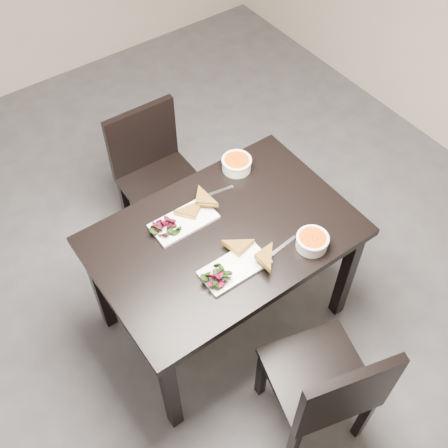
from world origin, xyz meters
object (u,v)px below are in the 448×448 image
plate_near (235,268)px  soup_bowl_far (237,163)px  table (224,246)px  plate_far (184,222)px  chair_near (328,387)px  soup_bowl_near (312,241)px  chair_far (155,170)px

plate_near → soup_bowl_far: bearing=52.7°
table → plate_near: plate_near is taller
table → plate_near: size_ratio=3.94×
plate_near → plate_far: 0.35m
table → chair_near: 0.78m
chair_near → soup_bowl_far: chair_near is taller
plate_near → soup_bowl_far: (0.37, 0.49, 0.03)m
plate_near → soup_bowl_near: bearing=-16.1°
table → chair_far: size_ratio=1.41×
chair_far → soup_bowl_near: chair_far is taller
chair_near → soup_bowl_far: bearing=89.6°
soup_bowl_near → plate_far: soup_bowl_near is taller
plate_near → plate_far: (-0.04, 0.35, 0.00)m
soup_bowl_near → chair_near: bearing=-120.6°
plate_far → chair_far: bearing=73.5°
table → chair_far: chair_far is taller
table → soup_bowl_near: soup_bowl_near is taller
chair_near → chair_far: bearing=102.7°
plate_near → soup_bowl_near: (0.35, -0.10, 0.03)m
chair_far → soup_bowl_near: (0.21, -1.06, 0.30)m
chair_near → soup_bowl_far: (0.30, 1.06, 0.30)m
plate_far → soup_bowl_far: 0.43m
table → plate_far: bearing=125.3°
chair_near → soup_bowl_far: size_ratio=5.56×
table → plate_near: bearing=-112.3°
chair_near → soup_bowl_near: 0.63m
table → plate_far: 0.22m
chair_near → chair_far: same height
chair_far → plate_near: chair_far is taller
chair_near → plate_near: bearing=112.5°
soup_bowl_near → soup_bowl_far: size_ratio=0.97×
plate_near → chair_far: bearing=81.6°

